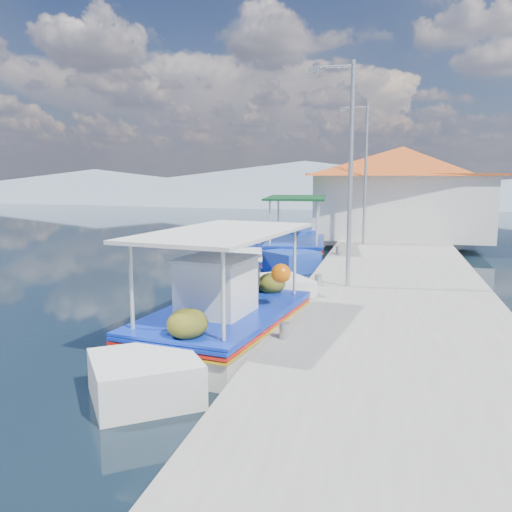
# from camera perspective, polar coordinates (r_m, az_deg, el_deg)

# --- Properties ---
(ground) EXTENTS (160.00, 160.00, 0.00)m
(ground) POSITION_cam_1_polar(r_m,az_deg,el_deg) (14.24, -9.85, -5.92)
(ground) COLOR black
(ground) RESTS_ON ground
(quay) EXTENTS (5.00, 44.00, 0.50)m
(quay) POSITION_cam_1_polar(r_m,az_deg,el_deg) (18.88, 14.59, -1.67)
(quay) COLOR #9B9891
(quay) RESTS_ON ground
(bollards) EXTENTS (0.20, 17.20, 0.30)m
(bollards) POSITION_cam_1_polar(r_m,az_deg,el_deg) (18.16, 8.02, -0.59)
(bollards) COLOR #A5A8AD
(bollards) RESTS_ON quay
(main_caique) EXTENTS (3.14, 8.13, 2.70)m
(main_caique) POSITION_cam_1_polar(r_m,az_deg,el_deg) (11.34, -3.39, -6.90)
(main_caique) COLOR silver
(main_caique) RESTS_ON ground
(caique_green_canopy) EXTENTS (2.86, 7.77, 2.92)m
(caique_green_canopy) POSITION_cam_1_polar(r_m,az_deg,el_deg) (22.56, 4.32, 0.75)
(caique_green_canopy) COLOR #1B3DA7
(caique_green_canopy) RESTS_ON ground
(caique_blue_hull) EXTENTS (2.66, 5.77, 1.06)m
(caique_blue_hull) POSITION_cam_1_polar(r_m,az_deg,el_deg) (19.52, -1.85, -0.94)
(caique_blue_hull) COLOR #1B3DA7
(caique_blue_hull) RESTS_ON ground
(harbor_building) EXTENTS (10.49, 10.49, 4.40)m
(harbor_building) POSITION_cam_1_polar(r_m,az_deg,el_deg) (27.60, 15.27, 6.81)
(harbor_building) COLOR white
(harbor_building) RESTS_ON quay
(lamp_post_near) EXTENTS (1.21, 0.14, 6.00)m
(lamp_post_near) POSITION_cam_1_polar(r_m,az_deg,el_deg) (14.62, 9.73, 9.71)
(lamp_post_near) COLOR #A5A8AD
(lamp_post_near) RESTS_ON quay
(lamp_post_far) EXTENTS (1.21, 0.14, 6.00)m
(lamp_post_far) POSITION_cam_1_polar(r_m,az_deg,el_deg) (23.61, 11.41, 9.27)
(lamp_post_far) COLOR #A5A8AD
(lamp_post_far) RESTS_ON quay
(mountain_ridge) EXTENTS (171.40, 96.00, 5.50)m
(mountain_ridge) POSITION_cam_1_polar(r_m,az_deg,el_deg) (68.60, 14.86, 7.22)
(mountain_ridge) COLOR slate
(mountain_ridge) RESTS_ON ground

